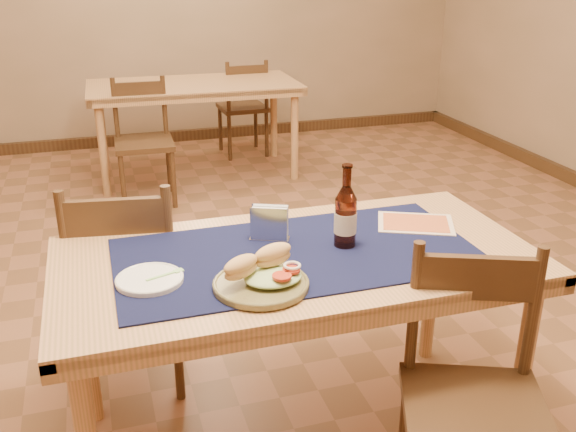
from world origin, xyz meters
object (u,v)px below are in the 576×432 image
object	(u,v)px
main_table	(297,276)
beer_bottle	(346,216)
sandwich_plate	(263,277)
chair_main_near	(474,397)
back_table	(194,93)
napkin_holder	(269,224)
chair_main_far	(128,281)

from	to	relation	value
main_table	beer_bottle	bearing A→B (deg)	3.53
sandwich_plate	chair_main_near	bearing A→B (deg)	-31.17
back_table	beer_bottle	xyz separation A→B (m)	(-0.01, -3.19, 0.20)
beer_bottle	napkin_holder	size ratio (longest dim) A/B	1.98
chair_main_far	sandwich_plate	xyz separation A→B (m)	(0.37, -0.70, 0.31)
chair_main_near	napkin_holder	world-z (taller)	chair_main_near
main_table	chair_main_far	xyz separation A→B (m)	(-0.54, 0.50, -0.19)
chair_main_far	chair_main_near	world-z (taller)	chair_main_far
back_table	napkin_holder	xyz separation A→B (m)	(-0.24, -3.06, 0.15)
napkin_holder	chair_main_near	bearing A→B (deg)	-56.39
chair_main_near	napkin_holder	xyz separation A→B (m)	(-0.44, 0.66, 0.35)
chair_main_far	beer_bottle	distance (m)	0.95
main_table	beer_bottle	xyz separation A→B (m)	(0.18, 0.01, 0.20)
chair_main_near	napkin_holder	size ratio (longest dim) A/B	6.13
sandwich_plate	napkin_holder	bearing A→B (deg)	71.11
back_table	napkin_holder	world-z (taller)	napkin_holder
back_table	beer_bottle	distance (m)	3.19
back_table	beer_bottle	bearing A→B (deg)	-90.10
beer_bottle	sandwich_plate	bearing A→B (deg)	-149.60
chair_main_far	chair_main_near	size ratio (longest dim) A/B	1.03
main_table	back_table	xyz separation A→B (m)	(0.18, 3.20, 0.00)
chair_main_near	sandwich_plate	xyz separation A→B (m)	(-0.55, 0.33, 0.32)
sandwich_plate	beer_bottle	distance (m)	0.41
chair_main_far	beer_bottle	bearing A→B (deg)	-34.40
main_table	chair_main_near	size ratio (longest dim) A/B	1.78
back_table	chair_main_far	xyz separation A→B (m)	(-0.73, -2.69, -0.19)
chair_main_near	main_table	bearing A→B (deg)	126.10
sandwich_plate	beer_bottle	xyz separation A→B (m)	(0.34, 0.20, 0.08)
chair_main_far	sandwich_plate	size ratio (longest dim) A/B	3.18
sandwich_plate	beer_bottle	world-z (taller)	beer_bottle
main_table	chair_main_near	distance (m)	0.68
back_table	chair_main_near	bearing A→B (deg)	-86.90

